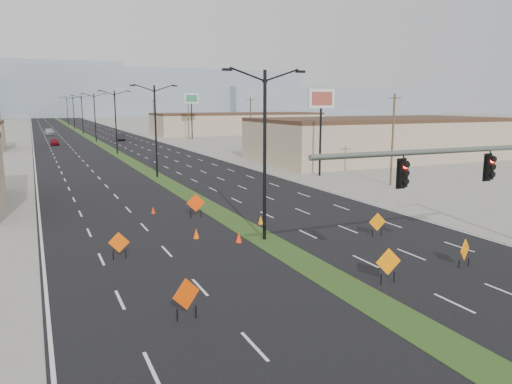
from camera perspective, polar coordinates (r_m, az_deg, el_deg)
name	(u,v)px	position (r m, az deg, el deg)	size (l,w,h in m)	color
ground	(396,316)	(20.62, 15.67, -13.53)	(600.00, 600.00, 0.00)	gray
road_surface	(94,140)	(115.30, -18.01, 5.63)	(25.00, 400.00, 0.02)	black
median_strip	(94,140)	(115.30, -18.01, 5.63)	(2.00, 400.00, 0.04)	#274619
building_se_near	(379,140)	(75.50, 13.90, 5.78)	(36.00, 18.00, 5.50)	tan
building_se_far	(238,124)	(134.28, -2.11, 7.76)	(44.00, 16.00, 5.00)	tan
mesa_center	(123,93)	(318.73, -14.96, 10.90)	(220.00, 50.00, 28.00)	gray
mesa_east	(329,101)	(360.04, 8.29, 10.21)	(160.00, 50.00, 18.00)	gray
streetlight_0	(265,150)	(29.23, 1.00, 4.80)	(5.15, 0.24, 10.02)	black
streetlight_1	(156,128)	(55.80, -11.40, 7.17)	(5.15, 0.24, 10.02)	black
streetlight_2	(116,120)	(83.31, -15.75, 7.92)	(5.15, 0.24, 10.02)	black
streetlight_3	(95,116)	(111.07, -17.93, 8.28)	(5.15, 0.24, 10.02)	black
streetlight_4	(82,113)	(138.92, -19.25, 8.49)	(5.15, 0.24, 10.02)	black
streetlight_5	(74,112)	(166.83, -20.12, 8.63)	(5.15, 0.24, 10.02)	black
streetlight_6	(67,110)	(194.76, -20.75, 8.73)	(5.15, 0.24, 10.02)	black
utility_pole_0	(393,139)	(51.07, 15.35, 5.91)	(1.60, 0.20, 9.00)	#4C3823
utility_pole_1	(251,125)	(81.16, -0.62, 7.72)	(1.60, 0.20, 9.00)	#4C3823
utility_pole_2	(188,118)	(114.09, -7.73, 8.34)	(1.60, 0.20, 9.00)	#4C3823
utility_pole_3	(154,115)	(147.97, -11.63, 8.63)	(1.60, 0.20, 9.00)	#4C3823
car_left	(55,142)	(104.60, -22.04, 5.33)	(1.56, 3.87, 1.32)	maroon
car_mid	(121,137)	(113.32, -15.21, 6.08)	(1.59, 4.56, 1.50)	black
car_far	(49,132)	(138.95, -22.54, 6.37)	(2.19, 5.38, 1.56)	#A0A6A9
construction_sign_0	(186,296)	(19.40, -7.98, -11.64)	(1.17, 0.50, 1.67)	#E54304
construction_sign_1	(119,243)	(27.31, -15.40, -5.69)	(1.07, 0.39, 1.48)	#EE5005
construction_sign_2	(196,204)	(35.98, -6.91, -1.34)	(1.28, 0.29, 1.73)	#F63C05
construction_sign_3	(388,263)	(23.64, 14.89, -7.83)	(1.25, 0.22, 1.68)	orange
construction_sign_4	(377,223)	(31.60, 13.70, -3.44)	(1.12, 0.22, 1.50)	orange
construction_sign_5	(465,251)	(27.16, 22.75, -6.23)	(1.02, 0.48, 1.47)	orange
cone_0	(196,234)	(30.61, -6.85, -4.74)	(0.38, 0.38, 0.63)	#FF5405
cone_1	(239,237)	(29.55, -1.99, -5.20)	(0.39, 0.39, 0.65)	#F23405
cone_2	(261,220)	(33.91, 0.54, -3.21)	(0.37, 0.37, 0.61)	orange
cone_3	(153,210)	(37.90, -11.67, -2.04)	(0.33, 0.33, 0.55)	red
pole_sign_east_near	(321,105)	(56.43, 7.46, 9.82)	(3.16, 0.54, 9.65)	black
pole_sign_east_far	(191,102)	(113.88, -7.39, 10.20)	(3.34, 0.69, 10.20)	black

